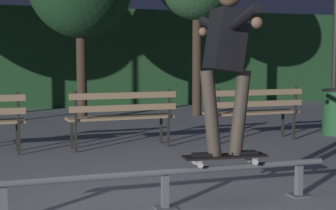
% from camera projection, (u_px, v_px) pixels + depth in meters
% --- Properties ---
extents(hedge_backdrop, '(24.00, 1.20, 2.72)m').
position_uv_depth(hedge_backdrop, '(52.00, 58.00, 14.19)').
color(hedge_backdrop, '#234C28').
rests_on(hedge_backdrop, ground).
extents(grind_rail, '(3.21, 0.18, 0.36)m').
position_uv_depth(grind_rail, '(165.00, 179.00, 4.52)').
color(grind_rail, slate).
rests_on(grind_rail, ground).
extents(skateboard, '(0.79, 0.25, 0.09)m').
position_uv_depth(skateboard, '(225.00, 157.00, 4.68)').
color(skateboard, black).
rests_on(skateboard, grind_rail).
extents(skateboarder, '(0.63, 1.41, 1.56)m').
position_uv_depth(skateboarder, '(226.00, 54.00, 4.60)').
color(skateboarder, black).
rests_on(skateboarder, skateboard).
extents(park_bench_left_center, '(1.62, 0.49, 0.88)m').
position_uv_depth(park_bench_left_center, '(122.00, 113.00, 7.54)').
color(park_bench_left_center, '#282623').
rests_on(park_bench_left_center, ground).
extents(park_bench_right_center, '(1.62, 0.49, 0.88)m').
position_uv_depth(park_bench_right_center, '(254.00, 108.00, 8.21)').
color(park_bench_right_center, '#282623').
rests_on(park_bench_right_center, ground).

